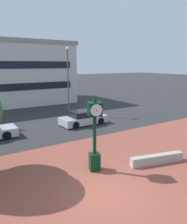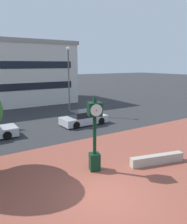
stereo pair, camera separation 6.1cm
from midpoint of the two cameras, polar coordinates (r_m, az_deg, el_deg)
ground_plane at (r=10.29m, az=2.86°, el=-20.04°), size 200.00×200.00×0.00m
plaza_brick_paving at (r=11.27m, az=-1.37°, el=-16.92°), size 44.00×10.75×0.01m
planter_wall at (r=13.38m, az=15.81°, el=-11.37°), size 3.20×1.17×0.50m
street_clock at (r=11.54m, az=0.44°, el=-5.13°), size 0.84×0.87×3.97m
car_street_near at (r=20.75m, az=-2.47°, el=-1.60°), size 4.30×2.05×1.28m
street_lamp_post at (r=24.33m, az=-6.19°, el=9.32°), size 0.36×0.36×7.16m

